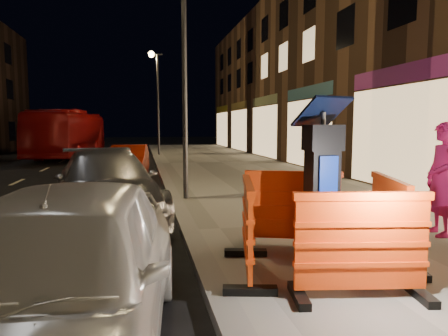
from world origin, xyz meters
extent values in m
plane|color=black|center=(0.00, 0.00, 0.00)|extent=(120.00, 120.00, 0.00)
cube|color=gray|center=(3.00, 0.00, 0.07)|extent=(6.00, 60.00, 0.15)
cube|color=slate|center=(0.00, 0.00, 0.07)|extent=(0.30, 60.00, 0.15)
cube|color=black|center=(1.39, -2.13, 1.16)|extent=(0.78, 0.78, 2.01)
cube|color=#F6410E|center=(1.39, -3.08, 0.71)|extent=(1.52, 0.83, 1.12)
cube|color=#F6410E|center=(1.39, -1.18, 0.71)|extent=(1.55, 1.00, 1.12)
cube|color=#F6410E|center=(0.44, -2.13, 0.71)|extent=(0.89, 1.54, 1.12)
cube|color=#F6410E|center=(2.34, -2.13, 0.71)|extent=(0.98, 1.55, 1.12)
imported|color=#B5B5BA|center=(-1.54, 1.89, 0.00)|extent=(2.78, 5.12, 1.41)
imported|color=#A31F09|center=(-1.27, 8.50, 0.00)|extent=(1.56, 3.75, 1.21)
imported|color=#980C0E|center=(-5.06, 18.97, 0.00)|extent=(3.20, 10.30, 2.82)
imported|color=#BD1B6E|center=(3.96, -1.14, 1.08)|extent=(0.57, 0.75, 1.85)
cylinder|color=#3F3F44|center=(0.25, 3.00, 3.15)|extent=(0.12, 0.12, 6.00)
cylinder|color=#3F3F44|center=(0.25, 18.00, 3.15)|extent=(0.12, 0.12, 6.00)
camera|label=1|loc=(-0.80, -6.70, 1.95)|focal=32.00mm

